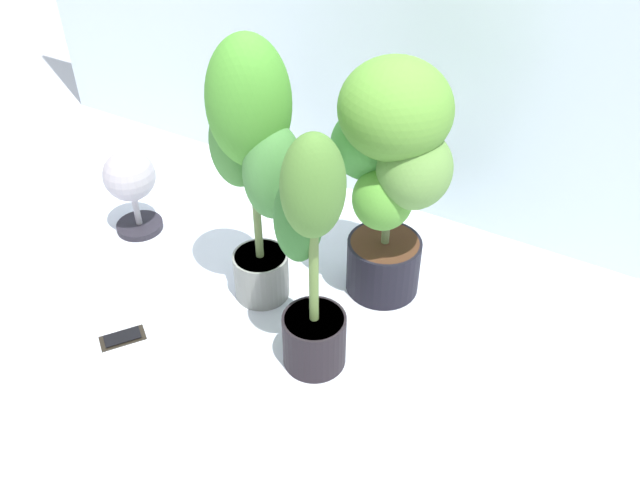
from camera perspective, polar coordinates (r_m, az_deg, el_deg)
ground_plane at (r=2.27m, az=-7.09°, el=-6.15°), size 8.00×8.00×0.00m
potted_plant_front_right at (r=1.82m, az=-0.86°, el=-1.15°), size 0.26×0.23×0.81m
potted_plant_center at (r=1.98m, az=-5.79°, el=7.80°), size 0.38×0.28×0.94m
potted_plant_back_right at (r=2.04m, az=6.15°, el=6.87°), size 0.49×0.46×0.85m
cell_phone at (r=2.26m, az=-16.72°, el=-8.09°), size 0.14×0.16×0.01m
floor_fan at (r=2.58m, az=-16.09°, el=4.93°), size 0.26×0.26×0.35m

